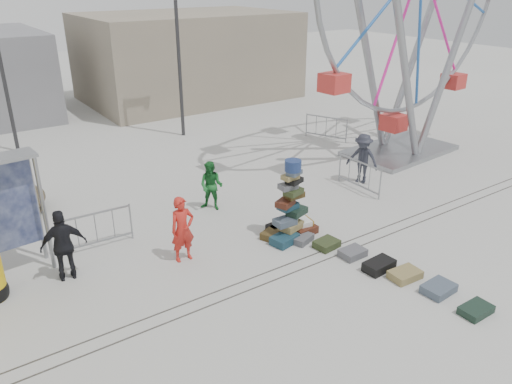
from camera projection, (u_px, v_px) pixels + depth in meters
ground at (313, 282)px, 12.47m from camera, size 90.00×90.00×0.00m
track_line_near at (298, 271)px, 12.92m from camera, size 40.00×0.04×0.01m
track_line_far at (288, 264)px, 13.22m from camera, size 40.00×0.04×0.01m
building_right at (188, 56)px, 30.20m from camera, size 12.00×8.00×5.00m
lamp_post_right at (180, 37)px, 22.09m from camera, size 1.41×0.25×8.00m
suitcase_tower at (290, 216)px, 14.38m from camera, size 1.70×1.50×2.37m
steamer_trunk at (298, 227)px, 14.79m from camera, size 0.88×0.60×0.38m
row_case_0 at (327, 244)px, 14.01m from camera, size 0.73×0.60×0.20m
row_case_1 at (353, 253)px, 13.56m from camera, size 0.70×0.52×0.21m
row_case_2 at (379, 265)px, 12.92m from camera, size 0.87×0.54×0.26m
row_case_3 at (405, 275)px, 12.58m from camera, size 0.82×0.58×0.21m
row_case_4 at (439, 288)px, 12.02m from camera, size 0.82×0.61×0.21m
row_case_5 at (476, 310)px, 11.27m from camera, size 0.77×0.49×0.18m
barricade_dummy_c at (96, 230)px, 13.82m from camera, size 2.00×0.17×1.10m
barricade_wheel_front at (359, 175)px, 17.57m from camera, size 0.13×2.00×1.10m
barricade_wheel_back at (326, 128)px, 23.00m from camera, size 0.92×1.86×1.10m
pedestrian_red at (183, 229)px, 13.10m from camera, size 0.68×0.46×1.81m
pedestrian_green at (211, 186)px, 16.01m from camera, size 0.98×1.00×1.63m
pedestrian_black at (64, 245)px, 12.25m from camera, size 1.16×0.62×1.88m
pedestrian_grey at (363, 158)px, 18.09m from camera, size 1.07×1.36×1.84m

